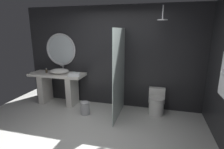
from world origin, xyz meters
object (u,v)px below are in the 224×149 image
object	(u,v)px
tumbler_cup	(74,73)
folded_hand_towel	(74,75)
rain_shower_head	(162,19)
toilet	(156,102)
vessel_sink	(59,71)
waste_bin	(85,108)
soap_dispenser	(46,71)
round_wall_mirror	(61,50)

from	to	relation	value
tumbler_cup	folded_hand_towel	bearing A→B (deg)	-64.19
rain_shower_head	toilet	world-z (taller)	rain_shower_head
vessel_sink	waste_bin	xyz separation A→B (m)	(0.92, -0.47, -0.75)
tumbler_cup	folded_hand_towel	distance (m)	0.15
vessel_sink	tumbler_cup	bearing A→B (deg)	-6.63
waste_bin	folded_hand_towel	xyz separation A→B (m)	(-0.39, 0.28, 0.73)
soap_dispenser	toilet	size ratio (longest dim) A/B	0.21
soap_dispenser	waste_bin	xyz separation A→B (m)	(1.28, -0.42, -0.75)
vessel_sink	toilet	xyz separation A→B (m)	(2.59, 0.06, -0.64)
soap_dispenser	folded_hand_towel	size ratio (longest dim) A/B	0.44
round_wall_mirror	rain_shower_head	world-z (taller)	rain_shower_head
soap_dispenser	toilet	world-z (taller)	soap_dispenser
soap_dispenser	round_wall_mirror	distance (m)	0.70
round_wall_mirror	toilet	bearing A→B (deg)	-4.20
soap_dispenser	round_wall_mirror	size ratio (longest dim) A/B	0.14
round_wall_mirror	waste_bin	xyz separation A→B (m)	(0.98, -0.72, -1.30)
soap_dispenser	toilet	xyz separation A→B (m)	(2.95, 0.10, -0.63)
toilet	folded_hand_towel	xyz separation A→B (m)	(-2.06, -0.25, 0.62)
tumbler_cup	waste_bin	distance (m)	0.96
folded_hand_towel	round_wall_mirror	bearing A→B (deg)	143.26
vessel_sink	waste_bin	distance (m)	1.28
vessel_sink	soap_dispenser	xyz separation A→B (m)	(-0.37, -0.05, -0.01)
soap_dispenser	round_wall_mirror	xyz separation A→B (m)	(0.30, 0.30, 0.56)
vessel_sink	folded_hand_towel	xyz separation A→B (m)	(0.53, -0.19, -0.02)
vessel_sink	waste_bin	size ratio (longest dim) A/B	1.60
folded_hand_towel	toilet	bearing A→B (deg)	6.86
tumbler_cup	round_wall_mirror	bearing A→B (deg)	149.73
vessel_sink	folded_hand_towel	size ratio (longest dim) A/B	1.91
rain_shower_head	vessel_sink	bearing A→B (deg)	177.49
round_wall_mirror	vessel_sink	bearing A→B (deg)	-76.05
vessel_sink	rain_shower_head	xyz separation A→B (m)	(2.60, -0.11, 1.31)
folded_hand_towel	tumbler_cup	bearing A→B (deg)	115.81
rain_shower_head	waste_bin	world-z (taller)	rain_shower_head
tumbler_cup	rain_shower_head	size ratio (longest dim) A/B	0.28
soap_dispenser	rain_shower_head	size ratio (longest dim) A/B	0.41
vessel_sink	toilet	distance (m)	2.66
round_wall_mirror	waste_bin	distance (m)	1.78
waste_bin	folded_hand_towel	size ratio (longest dim) A/B	1.20
tumbler_cup	toilet	xyz separation A→B (m)	(2.12, 0.11, -0.62)
tumbler_cup	round_wall_mirror	xyz separation A→B (m)	(-0.53, 0.31, 0.57)
folded_hand_towel	rain_shower_head	bearing A→B (deg)	2.05
soap_dispenser	folded_hand_towel	distance (m)	0.91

